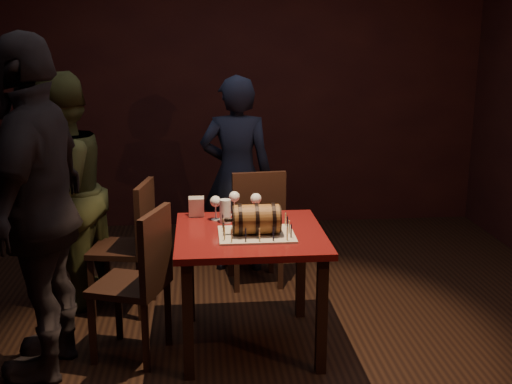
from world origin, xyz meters
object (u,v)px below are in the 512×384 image
(wine_glass_mid, at_px, (234,198))
(person_left_front, at_px, (39,209))
(barrel_cake, at_px, (256,219))
(wine_glass_right, at_px, (256,200))
(pub_table, at_px, (250,249))
(person_left_rear, at_px, (61,193))
(wine_glass_left, at_px, (216,202))
(pint_of_ale, at_px, (225,211))
(chair_back, at_px, (257,222))
(chair_left_front, at_px, (141,276))
(person_back, at_px, (236,175))
(chair_left_rear, at_px, (132,239))

(wine_glass_mid, distance_m, person_left_front, 1.25)
(barrel_cake, distance_m, wine_glass_right, 0.38)
(pub_table, xyz_separation_m, person_left_rear, (-1.26, 0.72, 0.20))
(person_left_rear, bearing_deg, wine_glass_mid, 94.75)
(person_left_rear, bearing_deg, pub_table, 81.49)
(wine_glass_mid, distance_m, wine_glass_right, 0.15)
(wine_glass_left, relative_size, pint_of_ale, 1.07)
(barrel_cake, relative_size, pint_of_ale, 2.23)
(barrel_cake, distance_m, pint_of_ale, 0.33)
(pub_table, bearing_deg, pint_of_ale, 124.29)
(wine_glass_left, xyz_separation_m, wine_glass_mid, (0.13, 0.11, -0.00))
(chair_back, bearing_deg, chair_left_front, -127.11)
(barrel_cake, height_order, person_back, person_back)
(chair_left_rear, bearing_deg, wine_glass_mid, -18.16)
(pint_of_ale, xyz_separation_m, person_left_rear, (-1.12, 0.51, 0.01))
(wine_glass_right, height_order, person_left_front, person_left_front)
(pub_table, xyz_separation_m, wine_glass_left, (-0.20, 0.26, 0.23))
(chair_back, height_order, person_left_front, person_left_front)
(pub_table, height_order, wine_glass_mid, wine_glass_mid)
(pint_of_ale, xyz_separation_m, person_left_front, (-1.05, -0.38, 0.15))
(wine_glass_right, relative_size, chair_left_front, 0.17)
(chair_back, bearing_deg, wine_glass_mid, -109.07)
(wine_glass_mid, xyz_separation_m, person_left_front, (-1.12, -0.55, 0.10))
(pub_table, bearing_deg, wine_glass_mid, 101.12)
(chair_left_rear, relative_size, person_left_front, 0.48)
(wine_glass_left, distance_m, pint_of_ale, 0.09)
(pub_table, height_order, chair_left_rear, chair_left_rear)
(wine_glass_left, distance_m, person_back, 1.11)
(chair_left_front, distance_m, person_left_rear, 1.06)
(barrel_cake, xyz_separation_m, person_back, (-0.03, 1.43, -0.05))
(wine_glass_left, relative_size, wine_glass_mid, 1.00)
(wine_glass_left, xyz_separation_m, wine_glass_right, (0.26, 0.04, 0.00))
(wine_glass_mid, bearing_deg, barrel_cake, -76.72)
(person_back, height_order, person_left_rear, person_left_rear)
(pint_of_ale, bearing_deg, person_left_rear, 155.37)
(wine_glass_mid, xyz_separation_m, chair_left_rear, (-0.70, 0.23, -0.34))
(chair_left_front, bearing_deg, wine_glass_left, 37.57)
(chair_back, height_order, person_back, person_back)
(pub_table, bearing_deg, person_back, 89.97)
(pint_of_ale, bearing_deg, chair_left_rear, 148.19)
(person_left_front, bearing_deg, pub_table, 106.13)
(wine_glass_mid, height_order, person_left_front, person_left_front)
(chair_left_front, distance_m, person_back, 1.61)
(chair_left_rear, distance_m, person_left_rear, 0.59)
(pub_table, bearing_deg, barrel_cake, -66.89)
(chair_left_front, bearing_deg, person_left_rear, 126.83)
(person_left_front, bearing_deg, wine_glass_mid, 123.67)
(wine_glass_right, height_order, pint_of_ale, wine_glass_right)
(person_back, relative_size, person_left_front, 0.82)
(barrel_cake, height_order, wine_glass_mid, barrel_cake)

